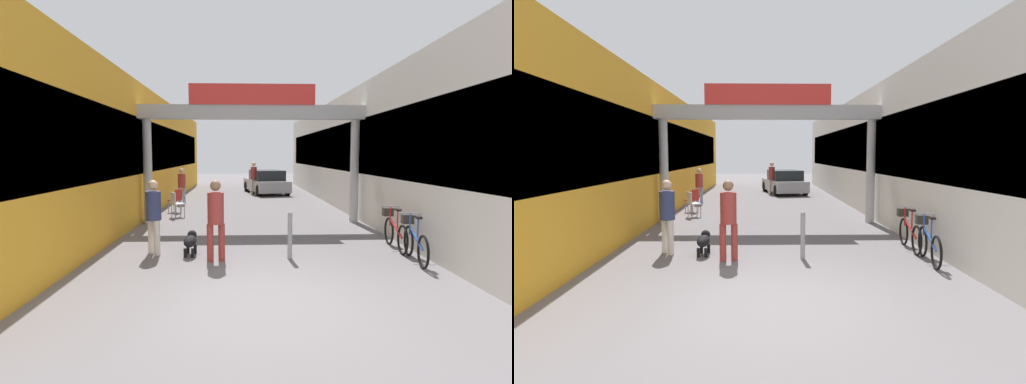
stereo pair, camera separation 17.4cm
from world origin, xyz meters
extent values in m
plane|color=slate|center=(0.00, 0.00, 0.00)|extent=(80.00, 80.00, 0.00)
cube|color=gold|center=(-5.10, 11.00, 2.26)|extent=(3.00, 26.00, 4.53)
cube|color=black|center=(-3.62, 11.00, 2.49)|extent=(0.04, 23.40, 1.81)
cube|color=beige|center=(5.10, 11.00, 2.26)|extent=(3.00, 26.00, 4.53)
cube|color=black|center=(3.62, 11.00, 2.49)|extent=(0.04, 23.40, 1.81)
cylinder|color=#B2B2B2|center=(-3.35, 7.04, 1.67)|extent=(0.28, 0.28, 3.34)
cylinder|color=#B2B2B2|center=(3.35, 7.04, 1.67)|extent=(0.28, 0.28, 3.34)
cube|color=#B2B2B2|center=(0.00, 7.04, 3.56)|extent=(7.40, 0.44, 0.44)
cube|color=red|center=(0.00, 6.84, 4.10)|extent=(3.96, 0.10, 0.64)
cylinder|color=#99332D|center=(-1.01, 2.31, 0.39)|extent=(0.16, 0.16, 0.79)
cylinder|color=#99332D|center=(-0.78, 2.35, 0.39)|extent=(0.16, 0.16, 0.79)
cylinder|color=#99332D|center=(-0.90, 2.33, 1.12)|extent=(0.40, 0.40, 0.65)
sphere|color=#8C664C|center=(-0.90, 2.33, 1.58)|extent=(0.26, 0.26, 0.22)
cylinder|color=silver|center=(-2.40, 3.05, 0.39)|extent=(0.20, 0.20, 0.77)
cylinder|color=silver|center=(-2.23, 2.88, 0.39)|extent=(0.20, 0.20, 0.77)
cylinder|color=navy|center=(-2.31, 2.97, 1.09)|extent=(0.48, 0.48, 0.64)
sphere|color=beige|center=(-2.31, 2.97, 1.55)|extent=(0.31, 0.31, 0.22)
cylinder|color=#8C9EB2|center=(-3.08, 11.91, 0.37)|extent=(0.20, 0.20, 0.74)
cylinder|color=#8C9EB2|center=(-2.92, 12.09, 0.37)|extent=(0.20, 0.20, 0.74)
cylinder|color=#99332D|center=(-3.00, 12.00, 1.05)|extent=(0.48, 0.48, 0.61)
sphere|color=beige|center=(-3.00, 12.00, 1.49)|extent=(0.30, 0.30, 0.21)
cylinder|color=silver|center=(0.24, 16.14, 0.42)|extent=(0.14, 0.14, 0.84)
cylinder|color=silver|center=(0.48, 16.13, 0.42)|extent=(0.14, 0.14, 0.84)
cylinder|color=#99332D|center=(0.36, 16.14, 1.19)|extent=(0.35, 0.35, 0.69)
sphere|color=beige|center=(0.36, 16.14, 1.68)|extent=(0.25, 0.25, 0.24)
ellipsoid|color=black|center=(-1.49, 2.81, 0.32)|extent=(0.29, 0.62, 0.25)
sphere|color=black|center=(-1.48, 3.08, 0.41)|extent=(0.22, 0.22, 0.21)
sphere|color=white|center=(-1.49, 2.99, 0.31)|extent=(0.15, 0.15, 0.15)
cylinder|color=black|center=(-1.57, 2.99, 0.10)|extent=(0.07, 0.07, 0.20)
cylinder|color=black|center=(-1.40, 2.99, 0.10)|extent=(0.07, 0.07, 0.20)
cylinder|color=black|center=(-1.58, 2.63, 0.10)|extent=(0.07, 0.07, 0.20)
cylinder|color=black|center=(-1.42, 2.62, 0.10)|extent=(0.07, 0.07, 0.20)
torus|color=black|center=(3.30, 2.59, 0.34)|extent=(0.14, 0.67, 0.67)
torus|color=black|center=(3.16, 1.58, 0.34)|extent=(0.14, 0.67, 0.67)
cube|color=#234C9E|center=(3.23, 2.09, 0.52)|extent=(0.17, 0.94, 0.34)
cylinder|color=#234C9E|center=(3.21, 1.97, 0.74)|extent=(0.04, 0.04, 0.42)
cube|color=black|center=(3.21, 1.97, 0.96)|extent=(0.13, 0.23, 0.05)
cylinder|color=#234C9E|center=(3.29, 2.53, 0.72)|extent=(0.04, 0.04, 0.46)
cylinder|color=gray|center=(3.29, 2.53, 0.96)|extent=(0.46, 0.09, 0.03)
cube|color=#332D28|center=(3.32, 2.73, 0.80)|extent=(0.27, 0.23, 0.20)
torus|color=black|center=(3.28, 3.70, 0.34)|extent=(0.10, 0.67, 0.67)
torus|color=black|center=(3.20, 2.68, 0.34)|extent=(0.10, 0.67, 0.67)
cube|color=red|center=(3.24, 3.19, 0.52)|extent=(0.10, 0.94, 0.34)
cylinder|color=red|center=(3.23, 3.07, 0.74)|extent=(0.03, 0.03, 0.42)
cube|color=black|center=(3.23, 3.07, 0.96)|extent=(0.12, 0.23, 0.05)
cylinder|color=red|center=(3.28, 3.64, 0.72)|extent=(0.03, 0.03, 0.46)
cylinder|color=gray|center=(3.28, 3.64, 0.96)|extent=(0.46, 0.06, 0.03)
cube|color=#332D28|center=(3.29, 3.84, 0.80)|extent=(0.25, 0.22, 0.20)
cylinder|color=gray|center=(0.67, 2.45, 0.47)|extent=(0.10, 0.10, 0.94)
sphere|color=gray|center=(0.67, 2.45, 0.97)|extent=(0.10, 0.10, 0.10)
cylinder|color=gray|center=(-2.55, 8.49, 0.23)|extent=(0.04, 0.04, 0.45)
cylinder|color=gray|center=(-2.37, 8.20, 0.23)|extent=(0.04, 0.04, 0.45)
cylinder|color=gray|center=(-2.84, 8.31, 0.23)|extent=(0.04, 0.04, 0.45)
cylinder|color=gray|center=(-2.66, 8.02, 0.23)|extent=(0.04, 0.04, 0.45)
cube|color=silver|center=(-2.60, 8.25, 0.47)|extent=(0.55, 0.55, 0.04)
cube|color=silver|center=(-2.75, 8.16, 0.69)|extent=(0.25, 0.36, 0.40)
cylinder|color=gray|center=(-3.13, 9.37, 0.23)|extent=(0.04, 0.04, 0.45)
cylinder|color=gray|center=(-2.98, 9.67, 0.23)|extent=(0.04, 0.04, 0.45)
cylinder|color=gray|center=(-2.83, 9.22, 0.23)|extent=(0.04, 0.04, 0.45)
cylinder|color=gray|center=(-2.67, 9.52, 0.23)|extent=(0.04, 0.04, 0.45)
cube|color=#B2231E|center=(-2.90, 9.45, 0.47)|extent=(0.54, 0.54, 0.04)
cube|color=#B2231E|center=(-2.74, 9.37, 0.69)|extent=(0.22, 0.38, 0.40)
cube|color=#99999E|center=(1.07, 16.69, 0.48)|extent=(2.52, 4.27, 0.60)
cube|color=#1E2328|center=(1.10, 16.54, 1.06)|extent=(1.98, 2.47, 0.55)
cylinder|color=black|center=(0.00, 17.95, 0.30)|extent=(0.32, 0.63, 0.60)
cylinder|color=black|center=(1.56, 18.27, 0.30)|extent=(0.32, 0.63, 0.60)
cylinder|color=black|center=(0.59, 15.11, 0.30)|extent=(0.32, 0.63, 0.60)
cylinder|color=black|center=(2.14, 15.43, 0.30)|extent=(0.32, 0.63, 0.60)
camera|label=1|loc=(-0.38, -5.87, 2.23)|focal=28.00mm
camera|label=2|loc=(-0.21, -5.87, 2.23)|focal=28.00mm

